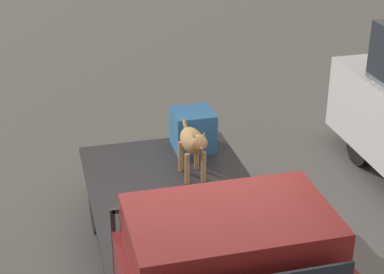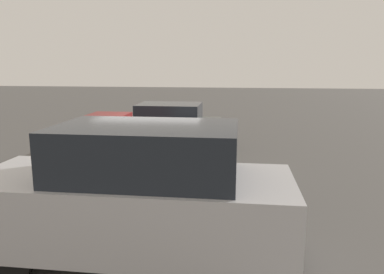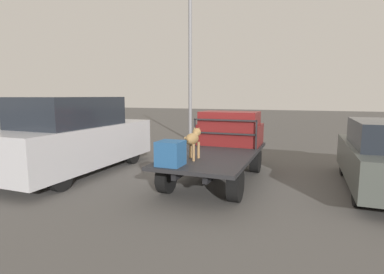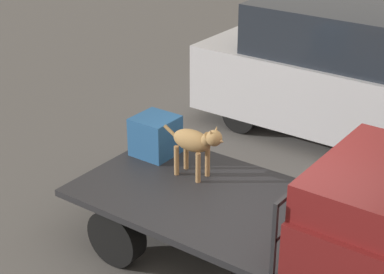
{
  "view_description": "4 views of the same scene",
  "coord_description": "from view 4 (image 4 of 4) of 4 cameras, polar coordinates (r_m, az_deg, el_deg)",
  "views": [
    {
      "loc": [
        5.36,
        -1.34,
        4.41
      ],
      "look_at": [
        -1.0,
        0.28,
        1.25
      ],
      "focal_mm": 60.0,
      "sensor_mm": 36.0,
      "label": 1
    },
    {
      "loc": [
        -2.15,
        9.19,
        3.0
      ],
      "look_at": [
        -1.0,
        0.28,
        1.25
      ],
      "focal_mm": 35.0,
      "sensor_mm": 36.0,
      "label": 2
    },
    {
      "loc": [
        -7.11,
        -2.07,
        2.15
      ],
      "look_at": [
        -1.0,
        0.28,
        1.25
      ],
      "focal_mm": 28.0,
      "sensor_mm": 36.0,
      "label": 3
    },
    {
      "loc": [
        2.97,
        -5.18,
        4.41
      ],
      "look_at": [
        -1.0,
        0.28,
        1.25
      ],
      "focal_mm": 60.0,
      "sensor_mm": 36.0,
      "label": 4
    }
  ],
  "objects": [
    {
      "name": "truck_cab",
      "position": [
        6.3,
        16.38,
        -6.69
      ],
      "size": [
        1.2,
        1.76,
        0.96
      ],
      "color": "maroon",
      "rests_on": "flatbed_truck"
    },
    {
      "name": "dog",
      "position": [
        7.44,
        0.4,
        -0.48
      ],
      "size": [
        0.86,
        0.26,
        0.7
      ],
      "rotation": [
        0.0,
        0.0,
        0.01
      ],
      "color": "#9E7547",
      "rests_on": "flatbed_truck"
    },
    {
      "name": "parked_pickup_far",
      "position": [
        10.32,
        13.75,
        5.25
      ],
      "size": [
        4.87,
        1.91,
        2.12
      ],
      "rotation": [
        0.0,
        0.0,
        0.07
      ],
      "color": "black",
      "rests_on": "ground"
    },
    {
      "name": "flatbed_truck",
      "position": [
        7.11,
        5.26,
        -7.85
      ],
      "size": [
        4.12,
        1.88,
        0.75
      ],
      "color": "black",
      "rests_on": "ground"
    },
    {
      "name": "ground_plane",
      "position": [
        7.42,
        5.09,
        -11.45
      ],
      "size": [
        80.0,
        80.0,
        0.0
      ],
      "primitive_type": "plane",
      "color": "#514F4C"
    },
    {
      "name": "cargo_crate",
      "position": [
        8.09,
        -3.27,
        0.12
      ],
      "size": [
        0.5,
        0.5,
        0.5
      ],
      "color": "#235184",
      "rests_on": "flatbed_truck"
    },
    {
      "name": "truck_headboard",
      "position": [
        6.46,
        11.12,
        -4.61
      ],
      "size": [
        0.04,
        1.76,
        0.77
      ],
      "color": "#232326",
      "rests_on": "flatbed_truck"
    }
  ]
}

